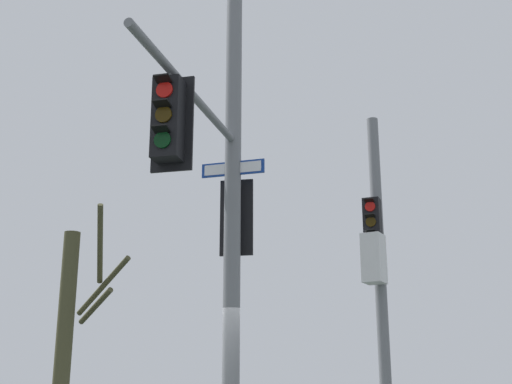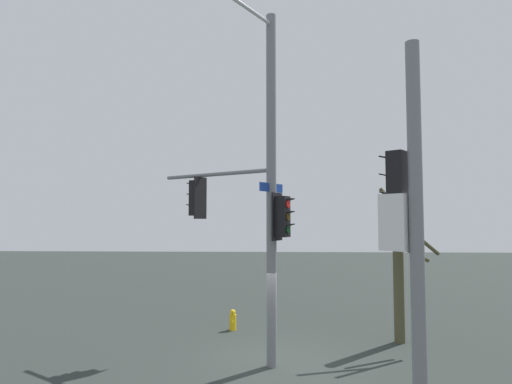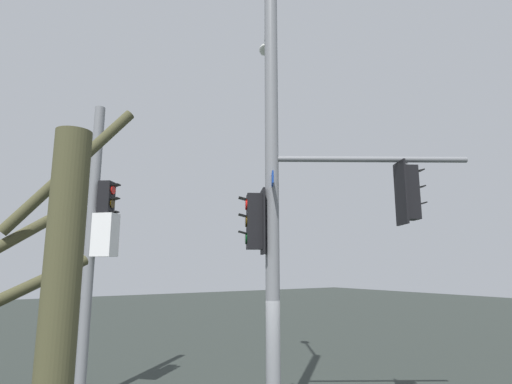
# 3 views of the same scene
# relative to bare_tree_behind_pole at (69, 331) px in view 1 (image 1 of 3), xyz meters

# --- Properties ---
(main_signal_pole_assembly) EXTENTS (4.97, 4.08, 9.72)m
(main_signal_pole_assembly) POSITION_rel_bare_tree_behind_pole_xyz_m (2.23, -4.56, 2.63)
(main_signal_pole_assembly) COLOR slate
(main_signal_pole_assembly) RESTS_ON ground
(secondary_pole_assembly) EXTENTS (0.73, 0.73, 7.20)m
(secondary_pole_assembly) POSITION_rel_bare_tree_behind_pole_xyz_m (6.22, -1.64, 1.46)
(secondary_pole_assembly) COLOR slate
(secondary_pole_assembly) RESTS_ON ground
(bare_tree_behind_pole) EXTENTS (1.40, 1.94, 4.96)m
(bare_tree_behind_pole) POSITION_rel_bare_tree_behind_pole_xyz_m (0.00, 0.00, 0.00)
(bare_tree_behind_pole) COLOR #48472D
(bare_tree_behind_pole) RESTS_ON ground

